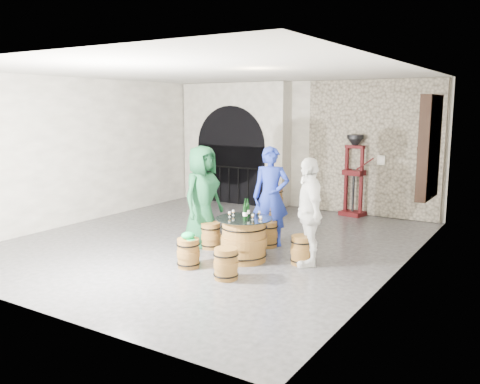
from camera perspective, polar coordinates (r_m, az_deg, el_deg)
The scene contains 31 objects.
ground at distance 9.88m, azimuth -2.91°, elevation -5.53°, with size 8.00×8.00×0.00m, color #313134.
wall_back at distance 13.06m, azimuth 7.17°, elevation 5.22°, with size 8.00×8.00×0.00m, color white.
wall_front at distance 6.75m, azimuth -22.88°, elevation 0.52°, with size 8.00×8.00×0.00m, color white.
wall_left at distance 11.94m, azimuth -16.92°, elevation 4.48°, with size 8.00×8.00×0.00m, color white.
wall_right at distance 8.12m, azimuth 17.70°, elevation 2.23°, with size 8.00×8.00×0.00m, color white.
ceiling at distance 9.56m, azimuth -3.08°, elevation 13.31°, with size 8.00×8.00×0.00m, color beige.
stone_facing_panel at distance 12.35m, azimuth 14.67°, elevation 4.74°, with size 3.20×0.12×3.18m, color #AFA38B.
arched_opening at distance 13.74m, azimuth -0.53°, elevation 5.44°, with size 3.10×0.60×3.19m.
shuttered_window at distance 10.45m, azimuth 20.44°, elevation 4.73°, with size 0.23×1.10×2.00m.
barrel_table at distance 8.57m, azimuth 0.45°, elevation -5.36°, with size 0.95×0.95×0.74m.
barrel_stool_left at distance 9.36m, azimuth -3.31°, elevation -4.90°, with size 0.39×0.39×0.48m.
barrel_stool_far at distance 9.46m, azimuth 3.11°, elevation -4.75°, with size 0.39×0.39×0.48m.
barrel_stool_right at distance 8.47m, azimuth 6.97°, elevation -6.50°, with size 0.39×0.39×0.48m.
barrel_stool_near_right at distance 7.71m, azimuth -1.59°, elevation -8.07°, with size 0.39×0.39×0.48m.
barrel_stool_near_left at distance 8.29m, azimuth -5.82°, elevation -6.85°, with size 0.39×0.39×0.48m.
green_cap at distance 8.21m, azimuth -5.84°, elevation -4.91°, with size 0.26×0.22×0.12m.
person_green at distance 9.42m, azimuth -4.25°, elevation -0.46°, with size 0.92×0.60×1.87m, color #134526.
person_blue at distance 9.43m, azimuth 3.49°, elevation -0.50°, with size 0.68×0.44×1.85m, color navy.
person_white at distance 8.31m, azimuth 7.73°, elevation -2.22°, with size 1.04×0.43×1.77m, color white.
wine_bottle_left at distance 8.51m, azimuth 0.62°, elevation -2.00°, with size 0.08×0.08×0.32m.
wine_bottle_center at distance 8.31m, azimuth 0.58°, elevation -2.28°, with size 0.08×0.08×0.32m.
wine_bottle_right at distance 8.49m, azimuth 0.86°, elevation -2.03°, with size 0.08×0.08×0.32m.
tasting_glass_a at distance 8.53m, azimuth -1.18°, elevation -2.53°, with size 0.05×0.05×0.10m, color #B26922, non-canonical shape.
tasting_glass_b at distance 8.34m, azimuth 1.44°, elevation -2.81°, with size 0.05×0.05×0.10m, color #B26922, non-canonical shape.
tasting_glass_c at distance 8.71m, azimuth 0.53°, elevation -2.29°, with size 0.05×0.05×0.10m, color #B26922, non-canonical shape.
tasting_glass_d at distance 8.60m, azimuth 2.18°, elevation -2.44°, with size 0.05×0.05×0.10m, color #B26922, non-canonical shape.
tasting_glass_e at distance 8.19m, azimuth 2.35°, elevation -3.05°, with size 0.05×0.05×0.10m, color #B26922, non-canonical shape.
tasting_glass_f at distance 8.67m, azimuth -0.76°, elevation -2.34°, with size 0.05×0.05×0.10m, color #B26922, non-canonical shape.
side_barrel at distance 12.29m, azimuth 3.68°, elevation -0.92°, with size 0.52×0.52×0.69m.
corking_press at distance 12.28m, azimuth 12.69°, elevation 2.53°, with size 0.81×0.52×1.92m.
control_box at distance 12.23m, azimuth 15.62°, elevation 3.48°, with size 0.18×0.10×0.22m, color silver.
Camera 1 is at (5.48, -7.81, 2.57)m, focal length 38.00 mm.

